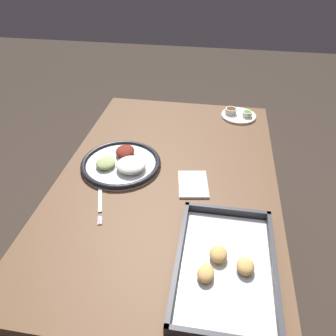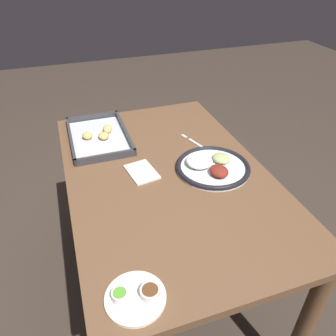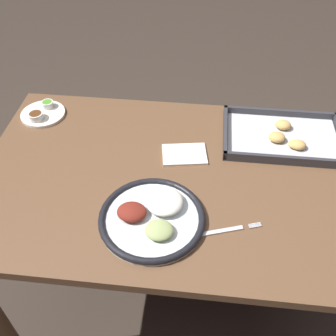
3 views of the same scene
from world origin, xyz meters
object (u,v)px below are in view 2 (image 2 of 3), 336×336
saucer_plate (136,296)px  napkin (142,172)px  baking_tray (99,136)px  fork (198,145)px  dinner_plate (212,166)px

saucer_plate → napkin: saucer_plate is taller
saucer_plate → baking_tray: baking_tray is taller
fork → napkin: bearing=94.3°
saucer_plate → baking_tray: bearing=-2.7°
fork → saucer_plate: size_ratio=1.28×
baking_tray → saucer_plate: bearing=177.3°
dinner_plate → napkin: 0.28m
fork → saucer_plate: (-0.65, 0.45, 0.01)m
dinner_plate → saucer_plate: bearing=137.3°
dinner_plate → napkin: size_ratio=1.89×
dinner_plate → fork: dinner_plate is taller
fork → saucer_plate: 0.79m
saucer_plate → napkin: bearing=-16.4°
dinner_plate → baking_tray: bearing=44.7°
fork → napkin: napkin is taller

